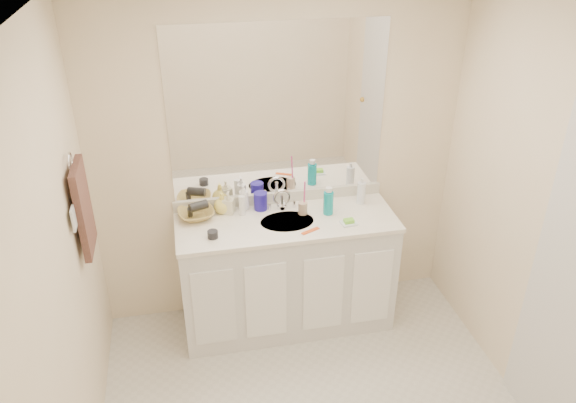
# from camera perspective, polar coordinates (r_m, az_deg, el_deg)

# --- Properties ---
(ceiling) EXTENTS (2.60, 2.60, 0.02)m
(ceiling) POSITION_cam_1_polar(r_m,az_deg,el_deg) (2.37, 5.04, 17.87)
(ceiling) COLOR white
(ceiling) RESTS_ON wall_back
(wall_back) EXTENTS (2.60, 0.02, 2.40)m
(wall_back) POSITION_cam_1_polar(r_m,az_deg,el_deg) (3.95, -0.96, 4.13)
(wall_back) COLOR #FAE7C4
(wall_back) RESTS_ON floor
(wall_left) EXTENTS (0.02, 2.60, 2.40)m
(wall_left) POSITION_cam_1_polar(r_m,az_deg,el_deg) (2.84, -22.53, -9.17)
(wall_left) COLOR #FAE7C4
(wall_left) RESTS_ON floor
(wall_right) EXTENTS (0.02, 2.60, 2.40)m
(wall_right) POSITION_cam_1_polar(r_m,az_deg,el_deg) (3.40, 25.72, -3.36)
(wall_right) COLOR #FAE7C4
(wall_right) RESTS_ON floor
(vanity_cabinet) EXTENTS (1.50, 0.55, 0.85)m
(vanity_cabinet) POSITION_cam_1_polar(r_m,az_deg,el_deg) (4.11, -0.14, -7.34)
(vanity_cabinet) COLOR silver
(vanity_cabinet) RESTS_ON floor
(countertop) EXTENTS (1.52, 0.57, 0.03)m
(countertop) POSITION_cam_1_polar(r_m,az_deg,el_deg) (3.87, -0.15, -2.06)
(countertop) COLOR white
(countertop) RESTS_ON vanity_cabinet
(backsplash) EXTENTS (1.52, 0.03, 0.08)m
(backsplash) POSITION_cam_1_polar(r_m,az_deg,el_deg) (4.06, -0.89, 0.44)
(backsplash) COLOR silver
(backsplash) RESTS_ON countertop
(sink_basin) EXTENTS (0.37, 0.37, 0.02)m
(sink_basin) POSITION_cam_1_polar(r_m,az_deg,el_deg) (3.85, -0.09, -2.17)
(sink_basin) COLOR beige
(sink_basin) RESTS_ON countertop
(faucet) EXTENTS (0.02, 0.02, 0.11)m
(faucet) POSITION_cam_1_polar(r_m,az_deg,el_deg) (3.97, -0.62, -0.03)
(faucet) COLOR silver
(faucet) RESTS_ON countertop
(mirror) EXTENTS (1.48, 0.01, 1.20)m
(mirror) POSITION_cam_1_polar(r_m,az_deg,el_deg) (3.81, -0.99, 9.02)
(mirror) COLOR white
(mirror) RESTS_ON wall_back
(blue_mug) EXTENTS (0.12, 0.12, 0.13)m
(blue_mug) POSITION_cam_1_polar(r_m,az_deg,el_deg) (3.96, -2.80, 0.05)
(blue_mug) COLOR #201594
(blue_mug) RESTS_ON countertop
(tan_cup) EXTENTS (0.07, 0.07, 0.09)m
(tan_cup) POSITION_cam_1_polar(r_m,az_deg,el_deg) (3.91, 1.52, -0.68)
(tan_cup) COLOR #C6A88B
(tan_cup) RESTS_ON countertop
(toothbrush) EXTENTS (0.02, 0.04, 0.21)m
(toothbrush) POSITION_cam_1_polar(r_m,az_deg,el_deg) (3.86, 1.68, 0.71)
(toothbrush) COLOR #E33B8F
(toothbrush) RESTS_ON tan_cup
(mouthwash_bottle) EXTENTS (0.07, 0.07, 0.17)m
(mouthwash_bottle) POSITION_cam_1_polar(r_m,az_deg,el_deg) (3.90, 4.12, -0.16)
(mouthwash_bottle) COLOR #0D99A3
(mouthwash_bottle) RESTS_ON countertop
(clear_pump_bottle) EXTENTS (0.06, 0.06, 0.16)m
(clear_pump_bottle) POSITION_cam_1_polar(r_m,az_deg,el_deg) (4.07, 7.46, 0.88)
(clear_pump_bottle) COLOR white
(clear_pump_bottle) RESTS_ON countertop
(soap_dish) EXTENTS (0.11, 0.10, 0.01)m
(soap_dish) POSITION_cam_1_polar(r_m,az_deg,el_deg) (3.83, 6.19, -2.20)
(soap_dish) COLOR white
(soap_dish) RESTS_ON countertop
(green_soap) EXTENTS (0.07, 0.05, 0.02)m
(green_soap) POSITION_cam_1_polar(r_m,az_deg,el_deg) (3.82, 6.20, -1.97)
(green_soap) COLOR #79DB35
(green_soap) RESTS_ON soap_dish
(orange_comb) EXTENTS (0.14, 0.08, 0.01)m
(orange_comb) POSITION_cam_1_polar(r_m,az_deg,el_deg) (3.73, 2.29, -3.00)
(orange_comb) COLOR #E64E18
(orange_comb) RESTS_ON countertop
(dark_jar) EXTENTS (0.08, 0.08, 0.05)m
(dark_jar) POSITION_cam_1_polar(r_m,az_deg,el_deg) (3.68, -7.66, -3.33)
(dark_jar) COLOR black
(dark_jar) RESTS_ON countertop
(extra_white_bottle) EXTENTS (0.06, 0.06, 0.14)m
(extra_white_bottle) POSITION_cam_1_polar(r_m,az_deg,el_deg) (3.90, -4.69, -0.40)
(extra_white_bottle) COLOR white
(extra_white_bottle) RESTS_ON countertop
(soap_bottle_white) EXTENTS (0.09, 0.09, 0.20)m
(soap_bottle_white) POSITION_cam_1_polar(r_m,az_deg,el_deg) (3.95, -4.54, 0.46)
(soap_bottle_white) COLOR white
(soap_bottle_white) RESTS_ON countertop
(soap_bottle_cream) EXTENTS (0.10, 0.10, 0.16)m
(soap_bottle_cream) POSITION_cam_1_polar(r_m,az_deg,el_deg) (3.92, -6.05, -0.10)
(soap_bottle_cream) COLOR beige
(soap_bottle_cream) RESTS_ON countertop
(soap_bottle_yellow) EXTENTS (0.12, 0.12, 0.15)m
(soap_bottle_yellow) POSITION_cam_1_polar(r_m,az_deg,el_deg) (3.94, -6.72, -0.15)
(soap_bottle_yellow) COLOR #F9E460
(soap_bottle_yellow) RESTS_ON countertop
(wicker_basket) EXTENTS (0.28, 0.28, 0.06)m
(wicker_basket) POSITION_cam_1_polar(r_m,az_deg,el_deg) (3.92, -9.31, -1.25)
(wicker_basket) COLOR #AB8C45
(wicker_basket) RESTS_ON countertop
(hair_dryer) EXTENTS (0.14, 0.10, 0.06)m
(hair_dryer) POSITION_cam_1_polar(r_m,az_deg,el_deg) (3.89, -9.09, -0.46)
(hair_dryer) COLOR black
(hair_dryer) RESTS_ON wicker_basket
(towel_ring) EXTENTS (0.01, 0.11, 0.11)m
(towel_ring) POSITION_cam_1_polar(r_m,az_deg,el_deg) (3.33, -21.25, 3.81)
(towel_ring) COLOR silver
(towel_ring) RESTS_ON wall_left
(hand_towel) EXTENTS (0.04, 0.32, 0.55)m
(hand_towel) POSITION_cam_1_polar(r_m,az_deg,el_deg) (3.45, -20.06, -0.67)
(hand_towel) COLOR #39231E
(hand_towel) RESTS_ON towel_ring
(switch_plate) EXTENTS (0.01, 0.08, 0.13)m
(switch_plate) POSITION_cam_1_polar(r_m,az_deg,el_deg) (3.26, -20.94, -1.62)
(switch_plate) COLOR white
(switch_plate) RESTS_ON wall_left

